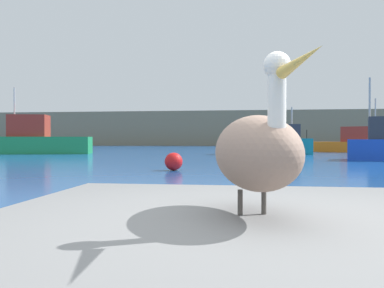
{
  "coord_description": "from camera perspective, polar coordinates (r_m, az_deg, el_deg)",
  "views": [
    {
      "loc": [
        -0.12,
        -2.17,
        1.2
      ],
      "look_at": [
        -2.81,
        18.65,
        0.94
      ],
      "focal_mm": 35.95,
      "sensor_mm": 36.0,
      "label": 1
    }
  ],
  "objects": [
    {
      "name": "hillside_backdrop",
      "position": [
        76.45,
        7.46,
        2.2
      ],
      "size": [
        140.0,
        14.75,
        6.4
      ],
      "primitive_type": "cube",
      "color": "#7F755B",
      "rests_on": "ground"
    },
    {
      "name": "pier_dock",
      "position": [
        2.39,
        9.26,
        -19.48
      ],
      "size": [
        3.23,
        2.95,
        0.76
      ],
      "primitive_type": "cube",
      "color": "slate",
      "rests_on": "ground"
    },
    {
      "name": "pelican",
      "position": [
        2.23,
        9.41,
        -1.03
      ],
      "size": [
        0.67,
        1.3,
        0.87
      ],
      "rotation": [
        0.0,
        0.0,
        -1.29
      ],
      "color": "gray",
      "rests_on": "pier_dock"
    },
    {
      "name": "fishing_boat_orange",
      "position": [
        38.9,
        22.59,
        0.05
      ],
      "size": [
        7.45,
        4.9,
        4.91
      ],
      "rotation": [
        0.0,
        0.0,
        -0.4
      ],
      "color": "orange",
      "rests_on": "ground"
    },
    {
      "name": "fishing_boat_green",
      "position": [
        34.15,
        -21.69,
        0.56
      ],
      "size": [
        7.99,
        4.25,
        5.47
      ],
      "rotation": [
        0.0,
        0.0,
        3.38
      ],
      "color": "#1E8C4C",
      "rests_on": "ground"
    },
    {
      "name": "fishing_boat_teal",
      "position": [
        31.11,
        11.45,
        0.12
      ],
      "size": [
        7.07,
        3.31,
        3.78
      ],
      "rotation": [
        0.0,
        0.0,
        0.17
      ],
      "color": "teal",
      "rests_on": "ground"
    },
    {
      "name": "mooring_buoy",
      "position": [
        14.81,
        -2.74,
        -2.61
      ],
      "size": [
        0.69,
        0.69,
        0.69
      ],
      "primitive_type": "sphere",
      "color": "red",
      "rests_on": "ground"
    }
  ]
}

